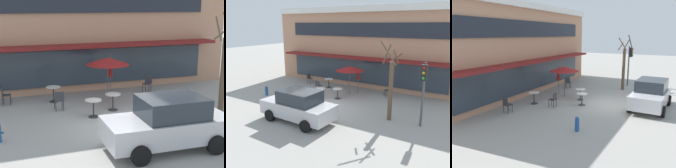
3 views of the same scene
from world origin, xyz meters
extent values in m
plane|color=#9E9B93|center=(0.00, 0.00, 0.00)|extent=(80.00, 80.00, 0.00)
cube|color=tan|center=(0.00, 10.00, 3.31)|extent=(17.35, 8.00, 6.61)
cube|color=maroon|center=(0.00, 5.45, 2.55)|extent=(14.74, 1.10, 0.16)
cube|color=#1E232D|center=(0.00, 5.94, 4.76)|extent=(13.88, 0.10, 1.10)
cube|color=#2D3842|center=(0.00, 5.94, 1.35)|extent=(13.88, 0.10, 1.90)
cylinder|color=#333338|center=(-2.14, 4.43, 0.01)|extent=(0.44, 0.44, 0.03)
cylinder|color=#333338|center=(-2.14, 4.43, 0.38)|extent=(0.07, 0.07, 0.70)
cylinder|color=silver|center=(-2.14, 4.43, 0.74)|extent=(0.70, 0.70, 0.03)
cylinder|color=#333338|center=(0.13, 2.20, 0.01)|extent=(0.44, 0.44, 0.03)
cylinder|color=#333338|center=(0.13, 2.20, 0.38)|extent=(0.07, 0.07, 0.70)
cylinder|color=silver|center=(0.13, 2.20, 0.74)|extent=(0.70, 0.70, 0.03)
cylinder|color=#333338|center=(-0.97, 1.58, 0.01)|extent=(0.44, 0.44, 0.03)
cylinder|color=#333338|center=(-0.97, 1.58, 0.38)|extent=(0.07, 0.07, 0.70)
cylinder|color=silver|center=(-0.97, 1.58, 0.74)|extent=(0.70, 0.70, 0.03)
cylinder|color=#4C4C51|center=(0.36, 3.56, 1.10)|extent=(0.04, 0.04, 2.20)
cone|color=maroon|center=(0.36, 3.56, 2.03)|extent=(2.10, 2.10, 0.35)
cylinder|color=#4C4C51|center=(0.71, 4.23, 1.10)|extent=(0.04, 0.04, 2.20)
cone|color=maroon|center=(0.71, 4.23, 1.65)|extent=(0.28, 0.28, 1.10)
cylinder|color=#333338|center=(-4.14, 4.83, 0.23)|extent=(0.04, 0.04, 0.45)
cylinder|color=#333338|center=(-4.18, 4.50, 0.23)|extent=(0.04, 0.04, 0.45)
cylinder|color=#333338|center=(-4.48, 4.87, 0.23)|extent=(0.04, 0.04, 0.45)
cylinder|color=#333338|center=(-4.52, 4.54, 0.23)|extent=(0.04, 0.04, 0.45)
cube|color=#333338|center=(-4.33, 4.69, 0.47)|extent=(0.44, 0.44, 0.04)
cube|color=#333338|center=(-4.51, 4.71, 0.69)|extent=(0.09, 0.40, 0.40)
cylinder|color=#333338|center=(2.93, 4.38, 0.23)|extent=(0.04, 0.04, 0.45)
cylinder|color=#333338|center=(2.71, 4.63, 0.23)|extent=(0.04, 0.04, 0.45)
cylinder|color=#333338|center=(3.19, 4.60, 0.23)|extent=(0.04, 0.04, 0.45)
cylinder|color=#333338|center=(2.97, 4.86, 0.23)|extent=(0.04, 0.04, 0.45)
cube|color=#333338|center=(2.95, 4.62, 0.47)|extent=(0.56, 0.56, 0.04)
cube|color=#333338|center=(3.09, 4.73, 0.69)|extent=(0.29, 0.33, 0.40)
cylinder|color=#333338|center=(-2.32, 3.20, 0.23)|extent=(0.04, 0.04, 0.45)
cylinder|color=#333338|center=(-1.98, 3.20, 0.23)|extent=(0.04, 0.04, 0.45)
cylinder|color=#333338|center=(-2.33, 2.86, 0.23)|extent=(0.04, 0.04, 0.45)
cylinder|color=#333338|center=(-1.99, 2.86, 0.23)|extent=(0.04, 0.04, 0.45)
cube|color=#333338|center=(-2.15, 3.03, 0.47)|extent=(0.40, 0.40, 0.04)
cube|color=#333338|center=(-2.16, 2.85, 0.69)|extent=(0.40, 0.04, 0.40)
cube|color=#B7B7BC|center=(0.40, -2.32, 0.70)|extent=(4.25, 1.92, 0.76)
cube|color=#232B33|center=(0.55, -2.32, 1.42)|extent=(2.15, 1.66, 0.68)
cylinder|color=black|center=(-0.93, -3.18, 0.32)|extent=(0.65, 0.24, 0.64)
cylinder|color=black|center=(-0.88, -1.38, 0.32)|extent=(0.65, 0.24, 0.64)
cylinder|color=black|center=(1.67, -3.26, 0.32)|extent=(0.65, 0.24, 0.64)
cylinder|color=black|center=(1.73, -1.46, 0.32)|extent=(0.65, 0.24, 0.64)
cylinder|color=brown|center=(4.62, 0.47, 1.64)|extent=(0.24, 0.24, 3.28)
cylinder|color=brown|center=(4.71, 0.82, 3.45)|extent=(0.76, 0.27, 0.61)
cylinder|color=brown|center=(4.29, 0.55, 3.66)|extent=(0.26, 0.76, 1.01)
cylinder|color=#1E4C8C|center=(-4.71, 0.09, 0.33)|extent=(0.10, 0.07, 0.07)
camera|label=1|loc=(-4.86, -11.72, 4.71)|focal=55.00mm
camera|label=2|loc=(8.75, -11.58, 5.23)|focal=38.00mm
camera|label=3|loc=(-14.19, -4.30, 4.40)|focal=38.00mm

